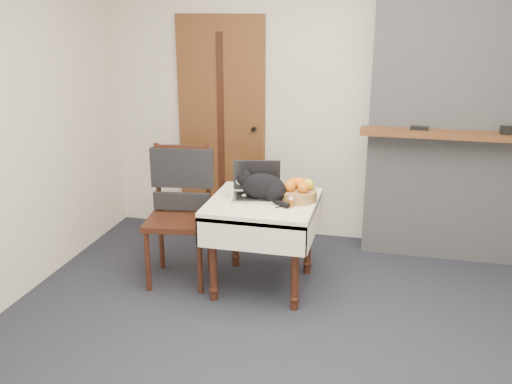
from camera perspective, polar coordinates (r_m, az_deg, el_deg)
ground at (r=3.67m, az=6.24°, el=-16.19°), size 4.50×4.50×0.00m
room_shell at (r=3.51m, az=8.27°, el=13.08°), size 4.52×4.01×2.61m
door at (r=5.33m, az=-3.45°, el=6.57°), size 0.82×0.10×2.00m
chimney at (r=4.96m, az=20.17°, el=8.14°), size 1.62×0.48×2.60m
side_table at (r=4.24m, az=0.70°, el=-2.25°), size 0.78×0.78×0.70m
laptop at (r=4.26m, az=0.06°, el=0.39°), size 0.41×0.37×0.26m
cat at (r=4.16m, az=0.82°, el=0.47°), size 0.45×0.29×0.23m
cream_jar at (r=4.23m, az=-2.53°, el=-0.22°), size 0.06×0.06×0.06m
pill_bottle at (r=4.04m, az=3.53°, el=-1.03°), size 0.04×0.04×0.08m
fruit_basket at (r=4.19m, az=4.24°, el=0.02°), size 0.28×0.28×0.16m
desk_clutter at (r=4.15m, az=3.70°, el=-0.99°), size 0.14×0.09×0.01m
chair at (r=4.44m, az=-7.54°, el=-0.26°), size 0.53×0.53×1.05m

